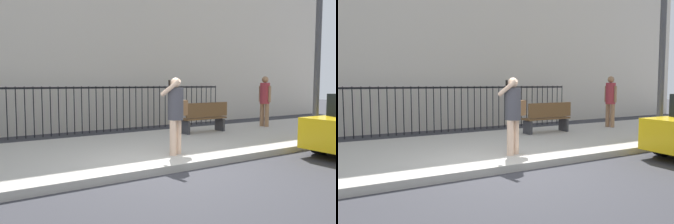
% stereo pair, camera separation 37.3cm
% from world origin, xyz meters
% --- Properties ---
extents(ground_plane, '(60.00, 60.00, 0.00)m').
position_xyz_m(ground_plane, '(0.00, 0.00, 0.00)').
color(ground_plane, '#333338').
extents(sidewalk, '(28.00, 4.40, 0.15)m').
position_xyz_m(sidewalk, '(0.00, 2.20, 0.07)').
color(sidewalk, '#B2ADA3').
rests_on(sidewalk, ground).
extents(building_facade, '(28.00, 4.00, 9.46)m').
position_xyz_m(building_facade, '(0.00, 8.50, 4.73)').
color(building_facade, beige).
rests_on(building_facade, ground).
extents(iron_fence, '(12.03, 0.04, 1.60)m').
position_xyz_m(iron_fence, '(0.00, 5.90, 1.02)').
color(iron_fence, black).
rests_on(iron_fence, ground).
extents(pedestrian_on_phone, '(0.72, 0.56, 1.67)m').
position_xyz_m(pedestrian_on_phone, '(0.49, 0.82, 1.12)').
color(pedestrian_on_phone, beige).
rests_on(pedestrian_on_phone, sidewalk).
extents(pedestrian_walking, '(0.38, 0.49, 1.80)m').
position_xyz_m(pedestrian_walking, '(5.91, 3.13, 1.18)').
color(pedestrian_walking, '#936B4C').
rests_on(pedestrian_walking, sidewalk).
extents(street_bench, '(1.60, 0.45, 0.95)m').
position_xyz_m(street_bench, '(3.12, 3.08, 0.65)').
color(street_bench, brown).
rests_on(street_bench, sidewalk).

